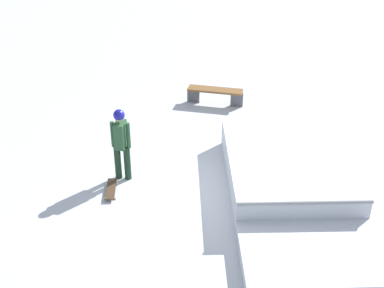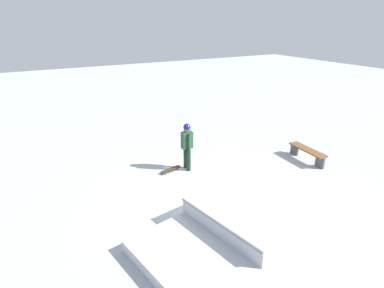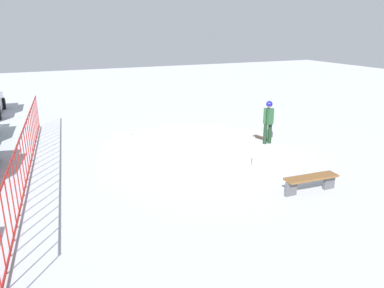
% 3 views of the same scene
% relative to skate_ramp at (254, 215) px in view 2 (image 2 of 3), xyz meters
% --- Properties ---
extents(ground_plane, '(60.00, 60.00, 0.00)m').
position_rel_skate_ramp_xyz_m(ground_plane, '(0.14, -1.47, -0.32)').
color(ground_plane, '#B2B7C1').
extents(skate_ramp, '(5.79, 3.58, 0.74)m').
position_rel_skate_ramp_xyz_m(skate_ramp, '(0.00, 0.00, 0.00)').
color(skate_ramp, silver).
rests_on(skate_ramp, ground).
extents(skater, '(0.38, 0.44, 1.73)m').
position_rel_skate_ramp_xyz_m(skater, '(-0.01, -3.72, 0.69)').
color(skater, black).
rests_on(skater, ground).
extents(skateboard, '(0.82, 0.39, 0.09)m').
position_rel_skate_ramp_xyz_m(skateboard, '(0.57, -3.84, -0.24)').
color(skateboard, '#3F2D1E').
rests_on(skateboard, ground).
extents(park_bench, '(0.49, 1.66, 0.48)m').
position_rel_skate_ramp_xyz_m(park_bench, '(-4.34, -2.17, 0.04)').
color(park_bench, brown).
rests_on(park_bench, ground).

